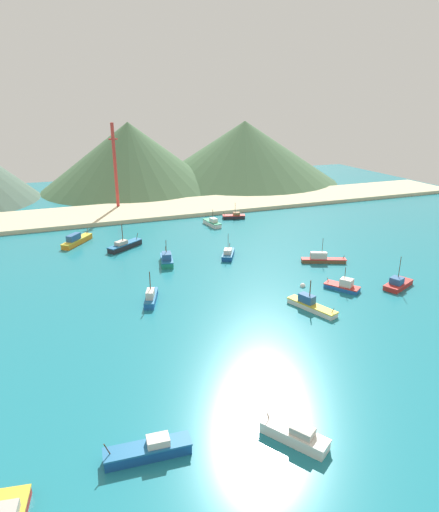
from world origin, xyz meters
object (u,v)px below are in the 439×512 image
at_px(fishing_boat_10, 76,240).
at_px(fishing_boat_2, 322,259).
at_px(fishing_boat_6, 212,223).
at_px(fishing_boat_13, 151,297).
at_px(radio_tower, 115,167).
at_px(buoy_0, 303,286).
at_px(fishing_boat_1, 398,284).
at_px(fishing_boat_4, 149,450).
at_px(fishing_boat_5, 343,286).
at_px(fishing_boat_3, 125,245).
at_px(fishing_boat_15, 295,435).
at_px(fishing_boat_14, 167,260).
at_px(fishing_boat_0, 228,254).
at_px(fishing_boat_9, 311,305).
at_px(fishing_boat_11, 234,216).

bearing_deg(fishing_boat_10, fishing_boat_2, -33.90).
distance_m(fishing_boat_6, fishing_boat_13, 53.18).
bearing_deg(radio_tower, fishing_boat_2, -62.88).
height_order(fishing_boat_10, buoy_0, fishing_boat_10).
height_order(fishing_boat_1, fishing_boat_4, fishing_boat_1).
xyz_separation_m(fishing_boat_5, buoy_0, (-6.58, 4.20, -0.65)).
bearing_deg(fishing_boat_3, fishing_boat_2, -33.15).
xyz_separation_m(fishing_boat_2, buoy_0, (-11.45, -10.46, -0.68)).
xyz_separation_m(fishing_boat_10, buoy_0, (40.03, -45.06, -0.88)).
bearing_deg(fishing_boat_15, fishing_boat_3, 94.52).
relative_size(fishing_boat_14, buoy_0, 7.22).
height_order(fishing_boat_4, fishing_boat_14, fishing_boat_14).
bearing_deg(fishing_boat_0, fishing_boat_15, -105.38).
distance_m(fishing_boat_2, fishing_boat_9, 25.01).
height_order(fishing_boat_0, buoy_0, fishing_boat_0).
xyz_separation_m(fishing_boat_0, fishing_boat_2, (18.75, -11.11, 0.03)).
bearing_deg(fishing_boat_14, buoy_0, -45.53).
distance_m(fishing_boat_9, fishing_boat_13, 29.13).
bearing_deg(fishing_boat_11, fishing_boat_6, -150.18).
height_order(fishing_boat_6, fishing_boat_15, fishing_boat_6).
bearing_deg(fishing_boat_9, fishing_boat_14, 119.66).
xyz_separation_m(fishing_boat_5, fishing_boat_11, (1.59, 58.43, -0.13)).
relative_size(fishing_boat_3, fishing_boat_15, 1.25).
distance_m(fishing_boat_4, radio_tower, 113.80).
xyz_separation_m(fishing_boat_6, fishing_boat_13, (-28.77, -44.72, 0.09)).
distance_m(fishing_boat_0, fishing_boat_2, 21.79).
distance_m(fishing_boat_6, buoy_0, 48.91).
relative_size(fishing_boat_2, radio_tower, 0.36).
height_order(fishing_boat_1, fishing_boat_5, fishing_boat_1).
bearing_deg(fishing_boat_3, fishing_boat_5, -49.08).
xyz_separation_m(fishing_boat_3, radio_tower, (5.29, 42.31, 13.59)).
bearing_deg(buoy_0, fishing_boat_14, 134.47).
distance_m(fishing_boat_0, buoy_0, 22.78).
xyz_separation_m(fishing_boat_1, fishing_boat_9, (-21.45, -1.98, 0.05)).
relative_size(fishing_boat_5, fishing_boat_14, 0.90).
distance_m(fishing_boat_14, radio_tower, 58.35).
xyz_separation_m(fishing_boat_1, radio_tower, (-41.20, 86.45, 13.69)).
relative_size(fishing_boat_2, fishing_boat_5, 1.43).
distance_m(fishing_boat_2, fishing_boat_11, 43.89).
relative_size(fishing_boat_3, fishing_boat_13, 1.24).
bearing_deg(fishing_boat_2, fishing_boat_5, -108.38).
distance_m(fishing_boat_4, fishing_boat_14, 57.67).
height_order(fishing_boat_3, fishing_boat_11, fishing_boat_3).
distance_m(fishing_boat_5, radio_tower, 89.83).
distance_m(fishing_boat_2, fishing_boat_6, 40.44).
relative_size(fishing_boat_6, radio_tower, 0.29).
distance_m(fishing_boat_4, fishing_boat_9, 41.91).
bearing_deg(fishing_boat_4, radio_tower, 82.42).
distance_m(fishing_boat_11, radio_tower, 42.84).
height_order(fishing_boat_2, fishing_boat_15, fishing_boat_2).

